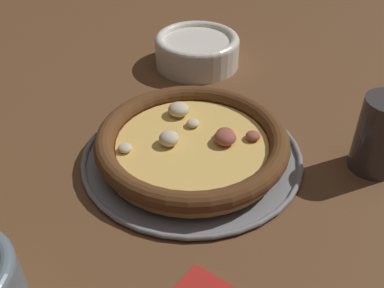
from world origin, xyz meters
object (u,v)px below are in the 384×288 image
at_px(pizza_tray, 192,155).
at_px(pizza, 192,142).
at_px(drinking_cup, 381,135).
at_px(bowl_near, 196,49).

bearing_deg(pizza_tray, pizza, 163.26).
bearing_deg(pizza_tray, drinking_cup, 87.64).
relative_size(pizza_tray, drinking_cup, 2.88).
bearing_deg(drinking_cup, bowl_near, -139.26).
xyz_separation_m(pizza, drinking_cup, (0.01, 0.25, 0.03)).
bearing_deg(pizza, bowl_near, -179.43).
bearing_deg(pizza, pizza_tray, -16.74).
xyz_separation_m(bowl_near, drinking_cup, (0.29, 0.25, 0.02)).
bearing_deg(pizza, drinking_cup, 87.54).
height_order(pizza_tray, pizza, pizza).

